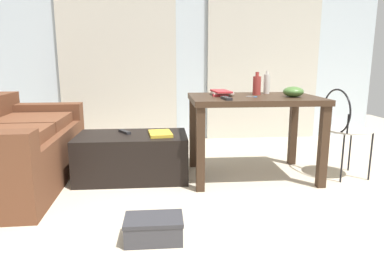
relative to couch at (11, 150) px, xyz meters
name	(u,v)px	position (x,y,z in m)	size (l,w,h in m)	color
ground_plane	(210,186)	(1.74, -0.23, -0.31)	(7.58, 7.58, 0.00)	beige
wall_back	(191,51)	(1.74, 1.75, 0.90)	(5.12, 0.10, 2.41)	silver
curtains	(192,61)	(1.74, 1.67, 0.76)	(3.50, 0.03, 2.14)	beige
couch	(11,150)	(0.00, 0.00, 0.00)	(0.91, 1.75, 0.75)	brown
coffee_table	(133,156)	(1.05, 0.07, -0.10)	(1.00, 0.58, 0.41)	black
craft_table	(253,108)	(2.17, 0.03, 0.34)	(1.15, 0.79, 0.76)	#382619
wire_chair	(343,123)	(2.98, -0.06, 0.20)	(0.41, 0.43, 0.83)	silver
bottle_near	(257,85)	(2.22, 0.15, 0.54)	(0.08, 0.08, 0.21)	#99332D
bottle_far	(267,84)	(2.35, 0.25, 0.55)	(0.06, 0.06, 0.22)	beige
bowl	(293,92)	(2.50, -0.07, 0.50)	(0.18, 0.18, 0.09)	#477033
book_stack	(221,93)	(1.88, 0.11, 0.47)	(0.20, 0.31, 0.05)	red
tv_remote_on_table	(226,98)	(1.87, -0.22, 0.46)	(0.05, 0.19, 0.02)	#232326
scissors	(253,97)	(2.14, -0.05, 0.45)	(0.10, 0.09, 0.00)	#9EA0A5
tv_remote_primary	(125,132)	(0.98, 0.15, 0.11)	(0.04, 0.18, 0.02)	#232326
magazine	(160,134)	(1.31, 0.03, 0.11)	(0.20, 0.28, 0.03)	gold
shoebox	(154,229)	(1.27, -1.11, -0.24)	(0.36, 0.22, 0.15)	#38383D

